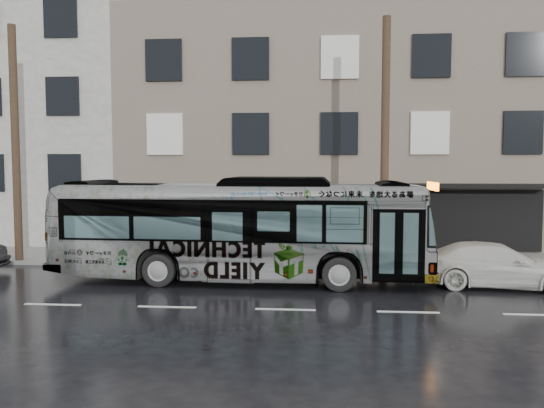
# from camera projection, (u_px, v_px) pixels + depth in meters

# --- Properties ---
(ground) EXTENTS (120.00, 120.00, 0.00)m
(ground) POSITION_uv_depth(u_px,v_px,m) (189.00, 286.00, 16.77)
(ground) COLOR black
(ground) RESTS_ON ground
(sidewalk) EXTENTS (90.00, 3.60, 0.15)m
(sidewalk) POSITION_uv_depth(u_px,v_px,m) (217.00, 257.00, 21.64)
(sidewalk) COLOR gray
(sidewalk) RESTS_ON ground
(building_taupe) EXTENTS (20.00, 12.00, 11.00)m
(building_taupe) POSITION_uv_depth(u_px,v_px,m) (334.00, 135.00, 28.62)
(building_taupe) COLOR #746959
(building_taupe) RESTS_ON ground
(utility_pole_front) EXTENTS (0.30, 0.30, 9.00)m
(utility_pole_front) POSITION_uv_depth(u_px,v_px,m) (385.00, 143.00, 19.21)
(utility_pole_front) COLOR #463523
(utility_pole_front) RESTS_ON sidewalk
(utility_pole_rear) EXTENTS (0.30, 0.30, 9.00)m
(utility_pole_rear) POSITION_uv_depth(u_px,v_px,m) (15.00, 144.00, 20.32)
(utility_pole_rear) COLOR #463523
(utility_pole_rear) RESTS_ON sidewalk
(sign_post) EXTENTS (0.06, 0.06, 2.40)m
(sign_post) POSITION_uv_depth(u_px,v_px,m) (414.00, 233.00, 19.36)
(sign_post) COLOR slate
(sign_post) RESTS_ON sidewalk
(bus) EXTENTS (12.42, 3.28, 3.44)m
(bus) POSITION_uv_depth(u_px,v_px,m) (240.00, 229.00, 17.59)
(bus) COLOR #B2B2B2
(bus) RESTS_ON ground
(white_sedan) EXTENTS (4.90, 2.35, 1.38)m
(white_sedan) POSITION_uv_depth(u_px,v_px,m) (496.00, 265.00, 16.69)
(white_sedan) COLOR silver
(white_sedan) RESTS_ON ground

